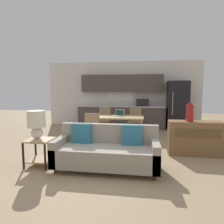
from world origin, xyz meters
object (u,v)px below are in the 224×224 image
(dining_chair_far_left, at_px, (104,119))
(dining_chair_far_right, at_px, (135,120))
(dining_chair_near_left, at_px, (93,128))
(side_table, at_px, (40,148))
(credenza, at_px, (195,138))
(table_lamp, at_px, (36,122))
(vase, at_px, (190,113))
(refrigerator, at_px, (177,106))
(couch, at_px, (107,151))
(dining_table, at_px, (116,118))
(laptop, at_px, (119,114))

(dining_chair_far_left, height_order, dining_chair_far_right, same)
(dining_chair_far_right, distance_m, dining_chair_near_left, 1.86)
(side_table, xyz_separation_m, credenza, (3.31, 1.20, 0.04))
(table_lamp, distance_m, vase, 3.40)
(refrigerator, relative_size, couch, 0.94)
(dining_chair_far_left, xyz_separation_m, dining_chair_far_right, (1.07, -0.02, 0.00))
(dining_chair_far_left, bearing_deg, dining_chair_near_left, -87.08)
(side_table, relative_size, dining_chair_near_left, 0.59)
(table_lamp, bearing_deg, dining_chair_far_left, 76.33)
(refrigerator, height_order, vase, refrigerator)
(dining_table, distance_m, dining_chair_near_left, 0.95)
(refrigerator, distance_m, table_lamp, 5.51)
(side_table, height_order, laptop, laptop)
(dining_chair_near_left, height_order, laptop, laptop)
(vase, bearing_deg, dining_chair_near_left, 171.06)
(vase, bearing_deg, dining_table, 148.74)
(refrigerator, distance_m, dining_chair_far_right, 2.04)
(dining_chair_far_right, xyz_separation_m, laptop, (-0.48, -0.65, 0.27))
(couch, relative_size, credenza, 1.59)
(table_lamp, height_order, laptop, table_lamp)
(dining_chair_near_left, bearing_deg, dining_chair_far_left, -91.31)
(dining_chair_far_right, relative_size, dining_chair_near_left, 1.00)
(dining_chair_far_left, bearing_deg, dining_table, -52.77)
(table_lamp, height_order, dining_chair_near_left, table_lamp)
(couch, relative_size, dining_chair_far_right, 2.16)
(credenza, distance_m, dining_chair_far_right, 2.41)
(side_table, xyz_separation_m, dining_chair_near_left, (0.72, 1.55, 0.15))
(credenza, xyz_separation_m, dining_chair_far_left, (-2.58, 1.89, 0.11))
(credenza, distance_m, vase, 0.63)
(dining_chair_far_left, height_order, laptop, laptop)
(vase, height_order, dining_chair_near_left, vase)
(side_table, height_order, table_lamp, table_lamp)
(credenza, xyz_separation_m, dining_chair_near_left, (-2.58, 0.35, 0.11))
(dining_chair_far_left, bearing_deg, dining_chair_far_right, 1.94)
(dining_chair_far_left, distance_m, dining_chair_far_right, 1.07)
(refrigerator, distance_m, side_table, 5.49)
(dining_table, bearing_deg, dining_chair_far_right, 54.45)
(dining_chair_far_left, xyz_separation_m, dining_chair_near_left, (-0.00, -1.54, 0.00))
(table_lamp, height_order, vase, vase)
(refrigerator, bearing_deg, credenza, -91.27)
(vase, distance_m, dining_chair_far_right, 2.38)
(couch, distance_m, dining_chair_far_right, 3.04)
(dining_chair_near_left, bearing_deg, couch, 112.48)
(couch, xyz_separation_m, dining_chair_far_right, (0.42, 3.00, 0.17))
(dining_table, bearing_deg, vase, -31.26)
(vase, xyz_separation_m, laptop, (-1.83, 1.25, -0.23))
(couch, height_order, dining_chair_far_right, dining_chair_far_right)
(credenza, relative_size, laptop, 3.14)
(side_table, bearing_deg, dining_chair_far_right, 59.67)
(dining_table, relative_size, dining_chair_near_left, 1.80)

